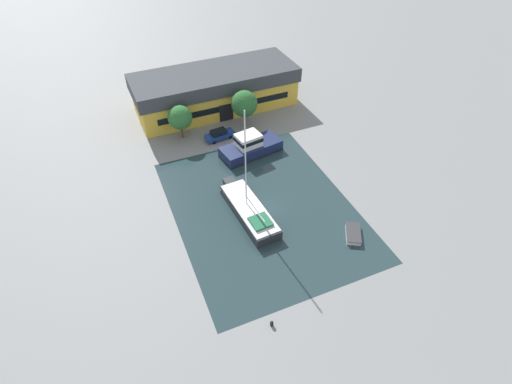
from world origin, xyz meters
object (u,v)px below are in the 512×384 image
(quay_tree_near_building, at_px, (180,117))
(parked_car, at_px, (219,135))
(small_dinghy, at_px, (353,234))
(quay_tree_by_water, at_px, (244,104))
(motor_cruiser, at_px, (250,147))
(sailboat_moored, at_px, (249,210))
(warehouse_building, at_px, (215,89))

(quay_tree_near_building, distance_m, parked_car, 6.55)
(parked_car, relative_size, small_dinghy, 1.28)
(quay_tree_by_water, relative_size, small_dinghy, 1.66)
(quay_tree_by_water, xyz_separation_m, motor_cruiser, (-2.06, -7.44, -2.84))
(quay_tree_near_building, relative_size, sailboat_moored, 0.38)
(motor_cruiser, relative_size, small_dinghy, 2.62)
(quay_tree_near_building, bearing_deg, warehouse_building, 41.09)
(quay_tree_by_water, distance_m, sailboat_moored, 20.91)
(quay_tree_by_water, height_order, small_dinghy, quay_tree_by_water)
(warehouse_building, relative_size, quay_tree_near_building, 5.04)
(warehouse_building, bearing_deg, motor_cruiser, -90.37)
(warehouse_building, distance_m, parked_car, 10.41)
(warehouse_building, xyz_separation_m, motor_cruiser, (0.22, -15.16, -2.12))
(quay_tree_near_building, distance_m, motor_cruiser, 11.84)
(motor_cruiser, bearing_deg, quay_tree_by_water, -25.16)
(parked_car, height_order, sailboat_moored, sailboat_moored)
(quay_tree_by_water, relative_size, motor_cruiser, 0.63)
(warehouse_building, height_order, small_dinghy, warehouse_building)
(warehouse_building, xyz_separation_m, quay_tree_by_water, (2.28, -7.72, 0.72))
(warehouse_building, xyz_separation_m, sailboat_moored, (-4.88, -27.08, -2.59))
(sailboat_moored, bearing_deg, small_dinghy, -43.19)
(quay_tree_near_building, height_order, parked_car, quay_tree_near_building)
(quay_tree_near_building, distance_m, quay_tree_by_water, 10.36)
(parked_car, bearing_deg, quay_tree_by_water, 104.19)
(quay_tree_by_water, height_order, parked_car, quay_tree_by_water)
(small_dinghy, bearing_deg, warehouse_building, -52.23)
(parked_car, bearing_deg, warehouse_building, 156.79)
(quay_tree_by_water, xyz_separation_m, parked_car, (-5.05, -1.98, -3.27))
(parked_car, xyz_separation_m, motor_cruiser, (2.99, -5.46, 0.43))
(sailboat_moored, distance_m, motor_cruiser, 12.98)
(motor_cruiser, bearing_deg, sailboat_moored, 147.18)
(warehouse_building, relative_size, sailboat_moored, 1.91)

